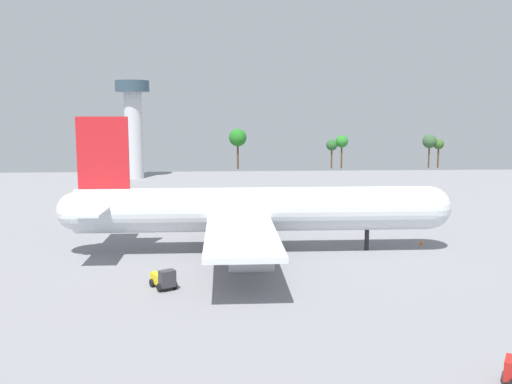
{
  "coord_description": "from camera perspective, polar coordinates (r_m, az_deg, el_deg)",
  "views": [
    {
      "loc": [
        -5.03,
        -83.54,
        21.39
      ],
      "look_at": [
        0.0,
        0.0,
        9.47
      ],
      "focal_mm": 38.45,
      "sensor_mm": 36.0,
      "label": 1
    }
  ],
  "objects": [
    {
      "name": "tree_line_backdrop",
      "position": [
        215.82,
        1.9,
        5.34
      ],
      "size": [
        139.45,
        6.85,
        15.75
      ],
      "color": "#51381E",
      "rests_on": "ground_plane"
    },
    {
      "name": "baggage_tug",
      "position": [
        69.45,
        -9.58,
        -8.89
      ],
      "size": [
        3.69,
        4.14,
        2.54
      ],
      "color": "#333338",
      "rests_on": "ground_plane"
    },
    {
      "name": "ground_plane",
      "position": [
        86.38,
        -0.0,
        -6.23
      ],
      "size": [
        244.73,
        244.73,
        0.0
      ],
      "primitive_type": "plane",
      "color": "gray"
    },
    {
      "name": "control_tower",
      "position": [
        187.84,
        -12.65,
        7.31
      ],
      "size": [
        11.14,
        11.14,
        32.31
      ],
      "color": "silver",
      "rests_on": "ground_plane"
    },
    {
      "name": "cargo_airplane",
      "position": [
        84.98,
        -0.04,
        -1.89
      ],
      "size": [
        61.18,
        53.03,
        21.04
      ],
      "color": "silver",
      "rests_on": "ground_plane"
    },
    {
      "name": "safety_cone_nose",
      "position": [
        94.81,
        16.8,
        -5.03
      ],
      "size": [
        0.58,
        0.58,
        0.83
      ],
      "primitive_type": "cone",
      "color": "orange",
      "rests_on": "ground_plane"
    }
  ]
}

